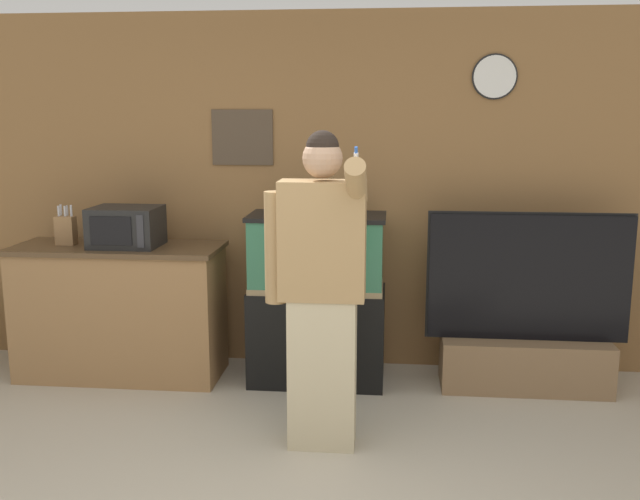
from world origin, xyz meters
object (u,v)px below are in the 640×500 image
(tv_on_stand, at_px, (525,339))
(counter_island, at_px, (120,311))
(knife_block, at_px, (66,230))
(aquarium_on_stand, at_px, (317,299))
(person_standing, at_px, (321,287))
(microwave, at_px, (126,227))

(tv_on_stand, bearing_deg, counter_island, -179.32)
(counter_island, relative_size, knife_block, 5.20)
(knife_block, distance_m, aquarium_on_stand, 1.85)
(person_standing, bearing_deg, aquarium_on_stand, 97.06)
(counter_island, xyz_separation_m, tv_on_stand, (2.86, 0.03, -0.13))
(knife_block, bearing_deg, counter_island, -1.29)
(aquarium_on_stand, bearing_deg, microwave, -178.04)
(tv_on_stand, height_order, person_standing, person_standing)
(counter_island, relative_size, person_standing, 0.82)
(counter_island, bearing_deg, knife_block, 178.71)
(microwave, distance_m, tv_on_stand, 2.88)
(person_standing, bearing_deg, microwave, 146.95)
(microwave, height_order, knife_block, knife_block)
(tv_on_stand, distance_m, person_standing, 1.75)
(counter_island, xyz_separation_m, microwave, (0.08, -0.01, 0.62))
(counter_island, bearing_deg, tv_on_stand, 0.68)
(knife_block, xyz_separation_m, tv_on_stand, (3.23, 0.03, -0.71))
(counter_island, distance_m, knife_block, 0.69)
(counter_island, distance_m, aquarium_on_stand, 1.43)
(knife_block, bearing_deg, tv_on_stand, 0.45)
(aquarium_on_stand, bearing_deg, tv_on_stand, 0.11)
(counter_island, relative_size, microwave, 3.16)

